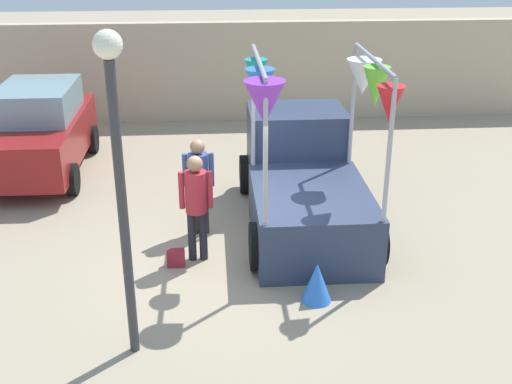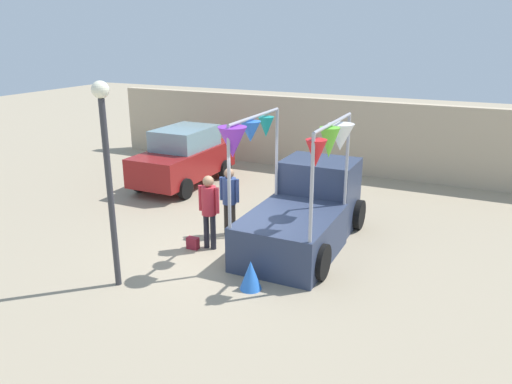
# 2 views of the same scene
# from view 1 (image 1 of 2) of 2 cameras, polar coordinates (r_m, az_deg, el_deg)

# --- Properties ---
(ground_plane) EXTENTS (60.00, 60.00, 0.00)m
(ground_plane) POSITION_cam_1_polar(r_m,az_deg,el_deg) (10.57, -1.74, -5.60)
(ground_plane) COLOR gray
(vendor_truck) EXTENTS (2.44, 4.18, 3.16)m
(vendor_truck) POSITION_cam_1_polar(r_m,az_deg,el_deg) (11.44, 4.20, 1.60)
(vendor_truck) COLOR #2D3851
(vendor_truck) RESTS_ON ground
(parked_car) EXTENTS (1.88, 4.00, 1.88)m
(parked_car) POSITION_cam_1_polar(r_m,az_deg,el_deg) (14.37, -18.64, 5.23)
(parked_car) COLOR maroon
(parked_car) RESTS_ON ground
(person_customer) EXTENTS (0.53, 0.34, 1.77)m
(person_customer) POSITION_cam_1_polar(r_m,az_deg,el_deg) (10.01, -5.35, -0.54)
(person_customer) COLOR black
(person_customer) RESTS_ON ground
(person_vendor) EXTENTS (0.53, 0.34, 1.72)m
(person_vendor) POSITION_cam_1_polar(r_m,az_deg,el_deg) (10.89, -5.13, 1.28)
(person_vendor) COLOR #2D2823
(person_vendor) RESTS_ON ground
(handbag) EXTENTS (0.28, 0.16, 0.28)m
(handbag) POSITION_cam_1_polar(r_m,az_deg,el_deg) (10.26, -7.14, -5.84)
(handbag) COLOR maroon
(handbag) RESTS_ON ground
(street_lamp) EXTENTS (0.32, 0.32, 4.04)m
(street_lamp) POSITION_cam_1_polar(r_m,az_deg,el_deg) (7.36, -12.18, 3.05)
(street_lamp) COLOR #333338
(street_lamp) RESTS_ON ground
(brick_boundary_wall) EXTENTS (18.00, 0.36, 2.60)m
(brick_boundary_wall) POSITION_cam_1_polar(r_m,az_deg,el_deg) (17.40, -2.94, 10.64)
(brick_boundary_wall) COLOR tan
(brick_boundary_wall) RESTS_ON ground
(folded_kite_bundle_azure) EXTENTS (0.59, 0.59, 0.60)m
(folded_kite_bundle_azure) POSITION_cam_1_polar(r_m,az_deg,el_deg) (9.28, 5.42, -7.99)
(folded_kite_bundle_azure) COLOR blue
(folded_kite_bundle_azure) RESTS_ON ground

